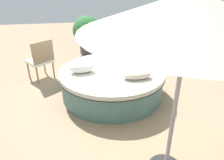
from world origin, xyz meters
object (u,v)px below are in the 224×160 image
object	(u,v)px
throw_pillow_0	(82,67)
patio_chair	(41,58)
throw_pillow_1	(137,75)
round_bed	(112,82)
patio_umbrella	(190,14)
planter	(87,32)

from	to	relation	value
throw_pillow_0	patio_chair	size ratio (longest dim) A/B	0.51
throw_pillow_0	throw_pillow_1	xyz separation A→B (m)	(-1.00, 0.45, -0.03)
round_bed	throw_pillow_0	distance (m)	0.72
patio_umbrella	planter	size ratio (longest dim) A/B	1.82
throw_pillow_1	round_bed	bearing A→B (deg)	-49.10
throw_pillow_0	patio_chair	distance (m)	1.39
patio_chair	planter	size ratio (longest dim) A/B	0.81
throw_pillow_0	patio_umbrella	bearing A→B (deg)	114.78
throw_pillow_0	patio_chair	xyz separation A→B (m)	(0.93, -1.02, -0.11)
throw_pillow_0	patio_chair	bearing A→B (deg)	-47.75
patio_chair	patio_umbrella	world-z (taller)	patio_umbrella
patio_chair	planter	xyz separation A→B (m)	(-1.20, -1.77, 0.13)
patio_umbrella	planter	bearing A→B (deg)	-81.95
round_bed	patio_umbrella	size ratio (longest dim) A/B	0.99
round_bed	patio_umbrella	xyz separation A→B (m)	(-0.36, 2.10, 1.70)
throw_pillow_0	patio_umbrella	world-z (taller)	patio_umbrella
round_bed	throw_pillow_0	size ratio (longest dim) A/B	4.33
throw_pillow_0	throw_pillow_1	distance (m)	1.10
round_bed	patio_umbrella	bearing A→B (deg)	99.62
throw_pillow_0	planter	world-z (taller)	planter
round_bed	throw_pillow_1	xyz separation A→B (m)	(-0.40, 0.46, 0.35)
round_bed	throw_pillow_0	world-z (taller)	throw_pillow_0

